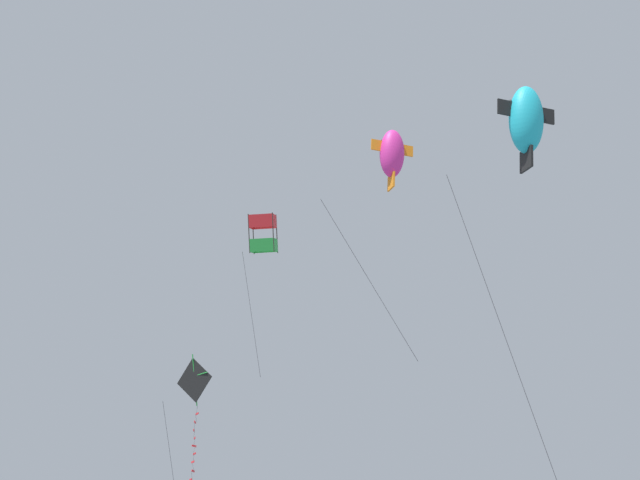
# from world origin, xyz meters

# --- Properties ---
(kite_box_highest) EXTENTS (1.50, 1.28, 4.93)m
(kite_box_highest) POSITION_xyz_m (0.45, 7.18, 31.64)
(kite_box_highest) COLOR red
(kite_fish_far_centre) EXTENTS (1.99, 2.28, 8.27)m
(kite_fish_far_centre) POSITION_xyz_m (-9.93, 5.63, 29.53)
(kite_fish_far_centre) COLOR #1EB2C6
(kite_fish_near_right) EXTENTS (1.87, 2.58, 5.38)m
(kite_fish_near_right) POSITION_xyz_m (-5.89, 6.41, 30.92)
(kite_fish_near_right) COLOR #DB2D93
(kite_diamond_upper_right) EXTENTS (2.08, 1.40, 5.09)m
(kite_diamond_upper_right) POSITION_xyz_m (6.71, 6.98, 28.97)
(kite_diamond_upper_right) COLOR black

